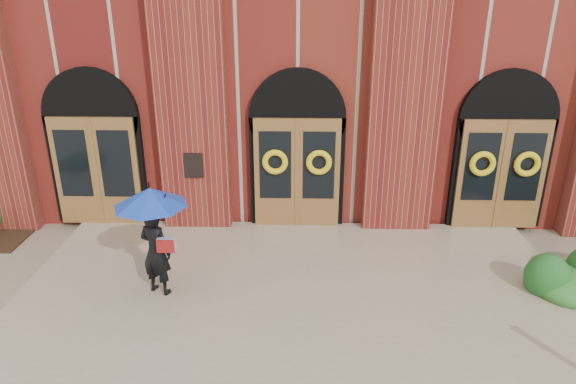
{
  "coord_description": "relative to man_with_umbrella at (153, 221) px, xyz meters",
  "views": [
    {
      "loc": [
        0.08,
        -8.04,
        5.25
      ],
      "look_at": [
        -0.16,
        1.0,
        1.63
      ],
      "focal_mm": 32.0,
      "sensor_mm": 36.0,
      "label": 1
    }
  ],
  "objects": [
    {
      "name": "church_building",
      "position": [
        2.43,
        8.96,
        1.95
      ],
      "size": [
        16.2,
        12.53,
        7.0
      ],
      "color": "maroon",
      "rests_on": "ground"
    },
    {
      "name": "ground",
      "position": [
        2.43,
        0.18,
        -1.55
      ],
      "size": [
        90.0,
        90.0,
        0.0
      ],
      "primitive_type": "plane",
      "color": "gray",
      "rests_on": "ground"
    },
    {
      "name": "man_with_umbrella",
      "position": [
        0.0,
        0.0,
        0.0
      ],
      "size": [
        1.63,
        1.63,
        2.0
      ],
      "rotation": [
        0.0,
        0.0,
        2.75
      ],
      "color": "black",
      "rests_on": "landing"
    },
    {
      "name": "landing",
      "position": [
        2.43,
        0.33,
        -1.48
      ],
      "size": [
        10.0,
        5.3,
        0.15
      ],
      "primitive_type": "cube",
      "color": "tan",
      "rests_on": "ground"
    }
  ]
}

